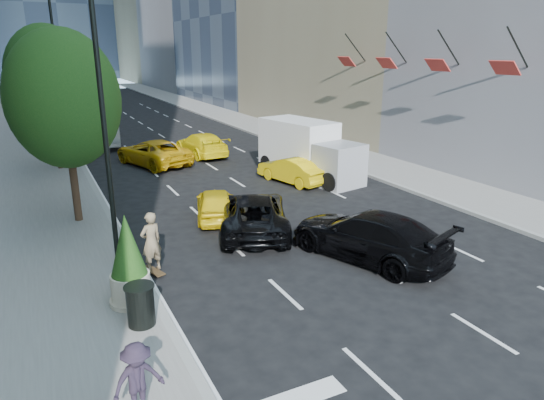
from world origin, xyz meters
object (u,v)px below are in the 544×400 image
skateboarder (151,246)px  black_sedan_mercedes (368,235)px  box_truck (308,149)px  city_bus (93,120)px  planter_shrub (128,262)px  trash_can (141,306)px  black_sedan_lincoln (254,213)px

skateboarder → black_sedan_mercedes: (6.80, -2.00, -0.15)m
black_sedan_mercedes → box_truck: (3.74, 10.28, 0.74)m
box_truck → city_bus: bearing=106.5°
city_bus → planter_shrub: (-2.49, -27.16, -0.18)m
box_truck → trash_can: 16.18m
city_bus → planter_shrub: 27.27m
trash_can → black_sedan_lincoln: bearing=43.0°
skateboarder → planter_shrub: planter_shrub is taller
planter_shrub → box_truck: bearing=41.1°
planter_shrub → city_bus: bearing=84.8°
black_sedan_lincoln → city_bus: (-2.91, 23.38, 0.80)m
box_truck → black_sedan_mercedes: bearing=-121.4°
planter_shrub → black_sedan_mercedes: bearing=-1.6°
black_sedan_lincoln → planter_shrub: planter_shrub is taller
skateboarder → black_sedan_mercedes: skateboarder is taller
black_sedan_lincoln → box_truck: 8.82m
black_sedan_mercedes → box_truck: bearing=-130.0°
city_bus → box_truck: city_bus is taller
box_truck → planter_shrub: 15.31m
black_sedan_lincoln → trash_can: (-5.40, -5.03, -0.08)m
trash_can → planter_shrub: planter_shrub is taller
black_sedan_mercedes → black_sedan_lincoln: bearing=-79.0°
city_bus → planter_shrub: bearing=-92.3°
black_sedan_mercedes → planter_shrub: bearing=-21.7°
black_sedan_mercedes → city_bus: bearing=-99.1°
black_sedan_lincoln → city_bus: size_ratio=0.48×
box_truck → black_sedan_lincoln: bearing=-145.7°
box_truck → trash_can: (-11.54, -11.31, -0.89)m
skateboarder → black_sedan_lincoln: bearing=-174.6°
black_sedan_lincoln → skateboarder: bearing=46.7°
skateboarder → black_sedan_lincoln: (4.40, 2.00, -0.22)m
trash_can → city_bus: bearing=85.0°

